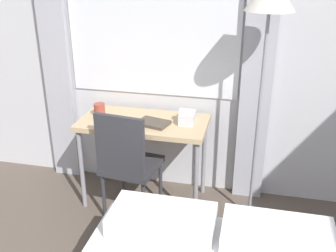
{
  "coord_description": "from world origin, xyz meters",
  "views": [
    {
      "loc": [
        0.27,
        0.32,
        1.92
      ],
      "look_at": [
        -0.26,
        2.65,
        0.88
      ],
      "focal_mm": 42.0,
      "sensor_mm": 36.0,
      "label": 1
    }
  ],
  "objects_px": {
    "mug": "(99,110)",
    "desk_chair": "(127,160)",
    "standing_lamp": "(268,17)",
    "desk": "(144,129)",
    "telephone": "(188,117)",
    "book": "(153,123)"
  },
  "relations": [
    {
      "from": "standing_lamp",
      "to": "book",
      "type": "relative_size",
      "value": 6.71
    },
    {
      "from": "desk_chair",
      "to": "standing_lamp",
      "type": "height_order",
      "value": "standing_lamp"
    },
    {
      "from": "telephone",
      "to": "mug",
      "type": "relative_size",
      "value": 1.69
    },
    {
      "from": "standing_lamp",
      "to": "telephone",
      "type": "bearing_deg",
      "value": 171.48
    },
    {
      "from": "desk",
      "to": "book",
      "type": "relative_size",
      "value": 3.72
    },
    {
      "from": "telephone",
      "to": "book",
      "type": "height_order",
      "value": "telephone"
    },
    {
      "from": "desk",
      "to": "desk_chair",
      "type": "xyz_separation_m",
      "value": [
        -0.06,
        -0.25,
        -0.16
      ]
    },
    {
      "from": "book",
      "to": "mug",
      "type": "distance_m",
      "value": 0.47
    },
    {
      "from": "book",
      "to": "mug",
      "type": "xyz_separation_m",
      "value": [
        -0.46,
        0.07,
        0.04
      ]
    },
    {
      "from": "book",
      "to": "desk_chair",
      "type": "bearing_deg",
      "value": -128.96
    },
    {
      "from": "standing_lamp",
      "to": "mug",
      "type": "distance_m",
      "value": 1.47
    },
    {
      "from": "standing_lamp",
      "to": "book",
      "type": "bearing_deg",
      "value": -178.92
    },
    {
      "from": "desk",
      "to": "telephone",
      "type": "bearing_deg",
      "value": 5.86
    },
    {
      "from": "desk",
      "to": "mug",
      "type": "relative_size",
      "value": 9.59
    },
    {
      "from": "telephone",
      "to": "mug",
      "type": "xyz_separation_m",
      "value": [
        -0.71,
        -0.02,
        0.01
      ]
    },
    {
      "from": "mug",
      "to": "desk_chair",
      "type": "bearing_deg",
      "value": -40.04
    },
    {
      "from": "standing_lamp",
      "to": "desk",
      "type": "bearing_deg",
      "value": 177.12
    },
    {
      "from": "telephone",
      "to": "mug",
      "type": "distance_m",
      "value": 0.71
    },
    {
      "from": "standing_lamp",
      "to": "mug",
      "type": "relative_size",
      "value": 17.33
    },
    {
      "from": "book",
      "to": "mug",
      "type": "height_order",
      "value": "mug"
    },
    {
      "from": "desk",
      "to": "desk_chair",
      "type": "distance_m",
      "value": 0.3
    },
    {
      "from": "desk",
      "to": "standing_lamp",
      "type": "relative_size",
      "value": 0.55
    }
  ]
}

